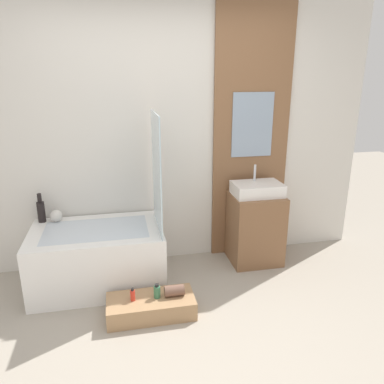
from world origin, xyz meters
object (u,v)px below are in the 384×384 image
object	(u,v)px
vase_round_light	(56,216)
vase_tall_dark	(41,210)
bathtub	(98,257)
sink	(257,189)
bottle_soap_primary	(133,295)
bottle_soap_secondary	(157,291)
wooden_step_bench	(151,306)

from	to	relation	value
vase_round_light	vase_tall_dark	bearing A→B (deg)	170.81
bathtub	sink	bearing A→B (deg)	4.93
sink	vase_tall_dark	bearing A→B (deg)	175.70
sink	vase_round_light	distance (m)	1.97
vase_round_light	bottle_soap_primary	distance (m)	1.15
sink	vase_round_light	world-z (taller)	sink
vase_round_light	bottle_soap_secondary	distance (m)	1.27
wooden_step_bench	sink	distance (m)	1.54
wooden_step_bench	bottle_soap_secondary	bearing A→B (deg)	0.00
sink	vase_round_light	size ratio (longest dim) A/B	4.25
wooden_step_bench	bottle_soap_primary	size ratio (longest dim) A/B	6.53
bottle_soap_primary	bottle_soap_secondary	world-z (taller)	bottle_soap_secondary
bottle_soap_secondary	vase_tall_dark	bearing A→B (deg)	138.16
wooden_step_bench	bathtub	bearing A→B (deg)	125.87
wooden_step_bench	vase_round_light	distance (m)	1.28
bathtub	bottle_soap_primary	xyz separation A→B (m)	(0.28, -0.58, -0.07)
vase_tall_dark	bottle_soap_primary	bearing A→B (deg)	-48.20
wooden_step_bench	vase_tall_dark	distance (m)	1.41
vase_round_light	bottle_soap_secondary	xyz separation A→B (m)	(0.85, -0.86, -0.40)
bathtub	sink	xyz separation A→B (m)	(1.58, 0.14, 0.51)
bottle_soap_primary	bottle_soap_secondary	bearing A→B (deg)	-0.00
bathtub	bottle_soap_secondary	world-z (taller)	bathtub
wooden_step_bench	bottle_soap_primary	world-z (taller)	bottle_soap_primary
vase_round_light	bottle_soap_secondary	bearing A→B (deg)	-45.32
vase_round_light	bottle_soap_secondary	world-z (taller)	vase_round_light
bathtub	vase_round_light	distance (m)	0.57
bathtub	vase_tall_dark	xyz separation A→B (m)	(-0.50, 0.29, 0.39)
vase_tall_dark	bathtub	bearing A→B (deg)	-30.18
sink	bottle_soap_secondary	world-z (taller)	sink
wooden_step_bench	sink	xyz separation A→B (m)	(1.16, 0.72, 0.71)
sink	bottle_soap_primary	distance (m)	1.60
vase_tall_dark	sink	bearing A→B (deg)	-4.30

